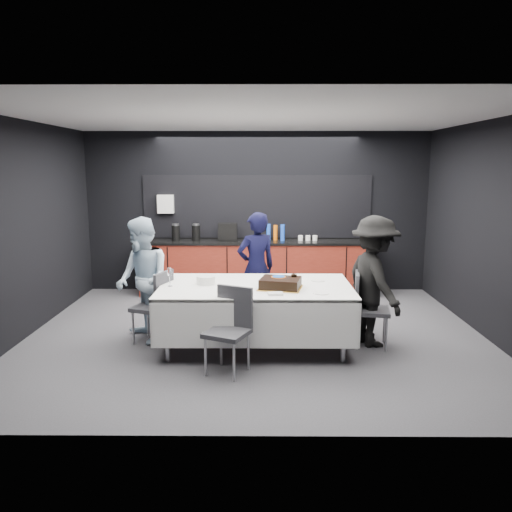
{
  "coord_description": "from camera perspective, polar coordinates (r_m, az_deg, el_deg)",
  "views": [
    {
      "loc": [
        0.05,
        -6.31,
        2.22
      ],
      "look_at": [
        0.0,
        0.1,
        1.05
      ],
      "focal_mm": 35.0,
      "sensor_mm": 36.0,
      "label": 1
    }
  ],
  "objects": [
    {
      "name": "chair_near",
      "position": [
        5.44,
        -2.94,
        -7.7
      ],
      "size": [
        0.56,
        0.56,
        0.92
      ],
      "color": "#323237",
      "rests_on": "ground"
    },
    {
      "name": "person_center",
      "position": [
        7.06,
        0.02,
        -1.35
      ],
      "size": [
        0.68,
        0.58,
        1.58
      ],
      "primitive_type": "imported",
      "rotation": [
        0.0,
        0.0,
        3.57
      ],
      "color": "black",
      "rests_on": "ground"
    },
    {
      "name": "loose_plate_right_b",
      "position": [
        5.75,
        7.42,
        -4.2
      ],
      "size": [
        0.18,
        0.18,
        0.01
      ],
      "primitive_type": "cylinder",
      "color": "white",
      "rests_on": "party_table"
    },
    {
      "name": "loose_plate_far",
      "position": [
        6.52,
        1.48,
        -2.39
      ],
      "size": [
        0.22,
        0.22,
        0.01
      ],
      "primitive_type": "cylinder",
      "color": "white",
      "rests_on": "party_table"
    },
    {
      "name": "loose_plate_near",
      "position": [
        5.83,
        -3.61,
        -3.93
      ],
      "size": [
        0.21,
        0.21,
        0.01
      ],
      "primitive_type": "cylinder",
      "color": "white",
      "rests_on": "party_table"
    },
    {
      "name": "champagne_flute",
      "position": [
        6.08,
        -9.85,
        -1.98
      ],
      "size": [
        0.06,
        0.06,
        0.22
      ],
      "color": "white",
      "rests_on": "party_table"
    },
    {
      "name": "ground",
      "position": [
        6.69,
        -0.01,
        -9.04
      ],
      "size": [
        6.0,
        6.0,
        0.0
      ],
      "primitive_type": "plane",
      "color": "#46464B",
      "rests_on": "ground"
    },
    {
      "name": "cake_assembly",
      "position": [
        5.92,
        2.81,
        -3.12
      ],
      "size": [
        0.57,
        0.5,
        0.16
      ],
      "color": "#F0B246",
      "rests_on": "party_table"
    },
    {
      "name": "chair_right",
      "position": [
        6.32,
        12.4,
        -5.35
      ],
      "size": [
        0.49,
        0.49,
        0.92
      ],
      "color": "#323237",
      "rests_on": "ground"
    },
    {
      "name": "person_left",
      "position": [
        6.44,
        -12.84,
        -2.71
      ],
      "size": [
        0.92,
        0.97,
        1.59
      ],
      "primitive_type": "imported",
      "rotation": [
        0.0,
        0.0,
        -1.0
      ],
      "color": "silver",
      "rests_on": "ground"
    },
    {
      "name": "kitchenette",
      "position": [
        8.69,
        0.0,
        -0.8
      ],
      "size": [
        4.1,
        0.64,
        2.05
      ],
      "color": "maroon",
      "rests_on": "ground"
    },
    {
      "name": "loose_plate_right_a",
      "position": [
        6.36,
        7.11,
        -2.78
      ],
      "size": [
        0.18,
        0.18,
        0.01
      ],
      "primitive_type": "cylinder",
      "color": "white",
      "rests_on": "party_table"
    },
    {
      "name": "plate_stack",
      "position": [
        6.17,
        -5.73,
        -2.72
      ],
      "size": [
        0.23,
        0.23,
        0.1
      ],
      "primitive_type": "cylinder",
      "color": "white",
      "rests_on": "party_table"
    },
    {
      "name": "fork_pile",
      "position": [
        5.63,
        2.23,
        -4.32
      ],
      "size": [
        0.18,
        0.12,
        0.03
      ],
      "primitive_type": "cube",
      "rotation": [
        0.0,
        0.0,
        0.1
      ],
      "color": "white",
      "rests_on": "party_table"
    },
    {
      "name": "party_table",
      "position": [
        6.11,
        -0.04,
        -4.61
      ],
      "size": [
        2.32,
        1.32,
        0.78
      ],
      "color": "#99999E",
      "rests_on": "ground"
    },
    {
      "name": "room_shell",
      "position": [
        6.32,
        -0.01,
        7.07
      ],
      "size": [
        6.04,
        5.04,
        2.82
      ],
      "color": "white",
      "rests_on": "ground"
    },
    {
      "name": "person_right",
      "position": [
        6.32,
        13.34,
        -2.83
      ],
      "size": [
        0.87,
        1.17,
        1.62
      ],
      "primitive_type": "imported",
      "rotation": [
        0.0,
        0.0,
        1.86
      ],
      "color": "black",
      "rests_on": "ground"
    },
    {
      "name": "chair_left",
      "position": [
        6.39,
        -11.26,
        -5.15
      ],
      "size": [
        0.54,
        0.54,
        0.92
      ],
      "color": "#323237",
      "rests_on": "ground"
    }
  ]
}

